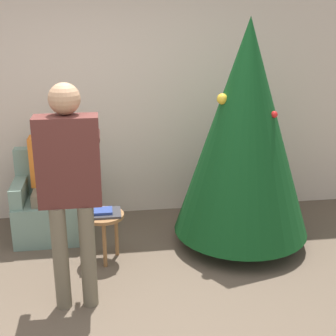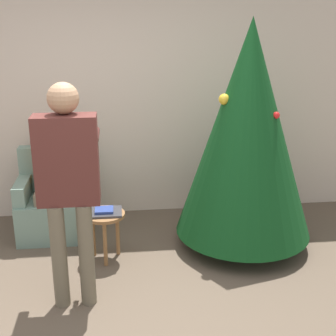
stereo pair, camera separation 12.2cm
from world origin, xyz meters
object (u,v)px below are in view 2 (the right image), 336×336
at_px(christmas_tree, 247,131).
at_px(person_seated, 52,172).
at_px(person_standing, 68,176).
at_px(armchair, 55,204).
at_px(side_stool, 105,221).

distance_m(christmas_tree, person_seated, 1.97).
xyz_separation_m(person_seated, person_standing, (0.29, -1.23, 0.38)).
bearing_deg(person_seated, armchair, 90.00).
xyz_separation_m(christmas_tree, armchair, (-1.86, 0.46, -0.84)).
height_order(christmas_tree, side_stool, christmas_tree).
bearing_deg(christmas_tree, armchair, 166.07).
height_order(person_seated, person_standing, person_standing).
relative_size(person_seated, side_stool, 2.68).
bearing_deg(armchair, person_seated, -90.00).
relative_size(armchair, person_seated, 0.72).
bearing_deg(side_stool, armchair, 130.40).
bearing_deg(person_seated, side_stool, -48.65).
relative_size(christmas_tree, side_stool, 4.71).
relative_size(christmas_tree, person_seated, 1.76).
distance_m(christmas_tree, side_stool, 1.55).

